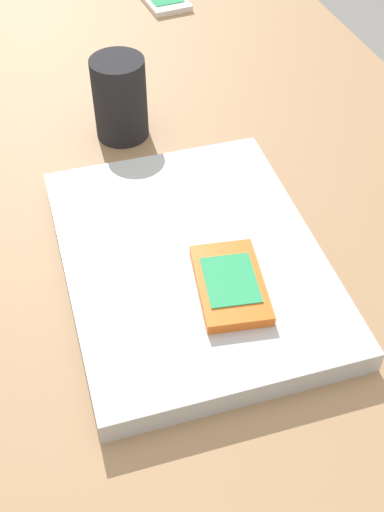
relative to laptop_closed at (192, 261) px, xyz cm
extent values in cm
cube|color=#9E7751|center=(-8.12, -0.65, -2.74)|extent=(120.00, 80.00, 3.00)
cube|color=#B7BABC|center=(0.00, 0.00, 0.00)|extent=(33.37, 26.05, 2.48)
cube|color=orange|center=(5.48, 1.84, 1.79)|extent=(10.82, 7.61, 1.10)
cube|color=#33A566|center=(5.48, 1.84, 2.41)|extent=(6.87, 5.67, 0.14)
cube|color=silver|center=(-58.19, 15.00, -0.79)|extent=(10.29, 6.98, 0.91)
cylinder|color=black|center=(-24.75, -0.91, 3.81)|extent=(6.46, 6.46, 10.10)
camera|label=1|loc=(41.38, -14.15, 46.33)|focal=45.24mm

